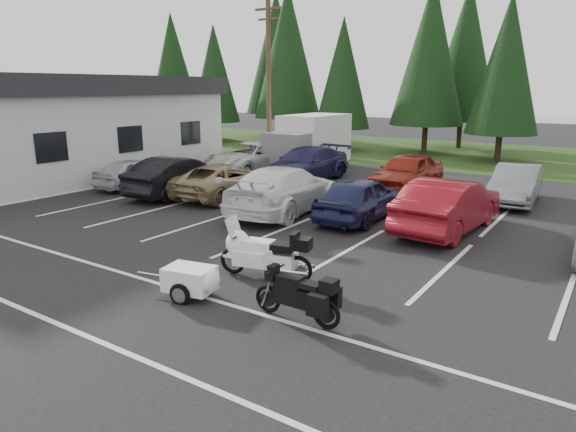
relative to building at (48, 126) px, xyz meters
The scene contains 27 objects.
ground 18.60m from the building, 12.53° to the right, with size 120.00×120.00×0.00m, color black.
grass_strip 27.02m from the building, 48.01° to the left, with size 80.00×16.00×0.01m, color #213912.
building is the anchor object (origin of this frame).
utility_pole 11.53m from the building, 45.00° to the left, with size 1.60×0.26×9.00m.
box_truck 13.16m from the building, 40.36° to the left, with size 2.40×5.60×2.90m, color silver, non-canonical shape.
stall_markings 18.28m from the building, ahead, with size 32.00×16.00×0.01m, color silver.
conifer_0 21.37m from the building, 118.39° to the left, with size 4.58×4.58×10.66m.
conifer_1 17.90m from the building, 103.09° to the left, with size 3.96×3.96×9.22m.
conifer_2 19.43m from the building, 83.93° to the left, with size 5.10×5.10×11.89m.
conifer_3 19.16m from the building, 66.68° to the left, with size 3.87×3.87×9.02m.
conifer_4 23.30m from the building, 55.48° to the left, with size 4.80×4.80×11.17m.
conifer_5 25.37m from the building, 44.36° to the left, with size 4.14×4.14×9.63m.
conifer_back_a 23.57m from the building, 94.97° to the left, with size 5.28×5.28×12.30m.
conifer_back_b 27.69m from the building, 59.22° to the left, with size 4.97×4.97×11.58m.
car_near_0 6.55m from the building, ahead, with size 1.56×3.89×1.33m, color silver.
car_near_1 9.34m from the building, ahead, with size 1.70×4.87×1.60m, color black.
car_near_2 11.15m from the building, ahead, with size 2.28×4.94×1.37m, color #917B54.
car_near_3 14.61m from the building, ahead, with size 2.32×5.70×1.66m, color white.
car_near_4 17.34m from the building, ahead, with size 1.75×4.36×1.49m, color #1A1F42.
car_near_5 20.22m from the building, ahead, with size 1.76×5.04×1.66m, color maroon.
car_far_0 10.35m from the building, 36.62° to the left, with size 2.60×5.65×1.57m, color silver.
car_far_1 13.20m from the building, 25.41° to the left, with size 2.22×5.46×1.58m, color #1B1A41.
car_far_2 17.84m from the building, 19.42° to the left, with size 1.92×4.78×1.63m, color maroon.
car_far_3 22.05m from the building, 16.14° to the left, with size 1.54×4.41×1.45m, color slate.
touring_motorcycle 18.84m from the building, 18.13° to the right, with size 2.58×0.79×1.43m, color white, non-canonical shape.
cargo_trailer 18.91m from the building, 24.01° to the right, with size 1.50×0.84×0.69m, color white, non-canonical shape.
adventure_motorcycle 21.06m from the building, 20.45° to the right, with size 2.10×0.73×1.28m, color black, non-canonical shape.
Camera 1 is at (6.60, -11.01, 4.39)m, focal length 32.00 mm.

